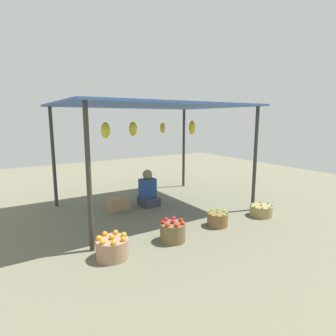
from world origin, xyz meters
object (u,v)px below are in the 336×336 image
(basket_red_tomatoes, at_px, (173,231))
(basket_green_chilies, at_px, (261,211))
(vendor_person, at_px, (148,192))
(basket_limes, at_px, (217,219))
(wooden_crate_near_vendor, at_px, (118,204))
(basket_oranges, at_px, (112,248))

(basket_red_tomatoes, height_order, basket_green_chilies, basket_red_tomatoes)
(vendor_person, relative_size, basket_green_chilies, 1.83)
(vendor_person, height_order, basket_limes, vendor_person)
(vendor_person, bearing_deg, wooden_crate_near_vendor, 177.43)
(vendor_person, relative_size, wooden_crate_near_vendor, 1.89)
(vendor_person, relative_size, basket_oranges, 1.78)
(basket_oranges, distance_m, wooden_crate_near_vendor, 2.04)
(basket_oranges, xyz_separation_m, wooden_crate_near_vendor, (0.86, 1.85, -0.01))
(vendor_person, bearing_deg, basket_red_tomatoes, -107.05)
(wooden_crate_near_vendor, bearing_deg, vendor_person, -2.57)
(basket_green_chilies, bearing_deg, basket_red_tomatoes, -179.45)
(basket_limes, xyz_separation_m, basket_green_chilies, (1.07, -0.07, -0.02))
(basket_green_chilies, bearing_deg, basket_oranges, -179.52)
(vendor_person, distance_m, basket_green_chilies, 2.36)
(vendor_person, height_order, basket_red_tomatoes, vendor_person)
(basket_red_tomatoes, relative_size, wooden_crate_near_vendor, 0.95)
(basket_oranges, distance_m, basket_limes, 1.99)
(wooden_crate_near_vendor, bearing_deg, basket_limes, -57.11)
(vendor_person, height_order, wooden_crate_near_vendor, vendor_person)
(basket_limes, xyz_separation_m, wooden_crate_near_vendor, (-1.14, 1.76, 0.02))
(basket_oranges, height_order, wooden_crate_near_vendor, basket_oranges)
(basket_limes, bearing_deg, vendor_person, 104.58)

